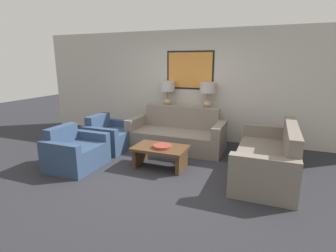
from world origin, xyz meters
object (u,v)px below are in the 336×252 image
table_lamp_right (207,91)px  armchair_near_camera (75,153)px  console_table (186,124)px  table_lamp_left (167,90)px  couch_by_side (268,159)px  coffee_table (160,153)px  couch_by_back_wall (177,135)px  decorative_bowl (162,146)px  armchair_near_back_wall (110,137)px

table_lamp_right → armchair_near_camera: 3.20m
console_table → table_lamp_left: bearing=180.0°
table_lamp_left → armchair_near_camera: bearing=-109.8°
couch_by_side → coffee_table: size_ratio=2.17×
coffee_table → console_table: bearing=92.9°
table_lamp_right → coffee_table: (-0.41, -1.85, -0.95)m
table_lamp_left → couch_by_back_wall: bearing=-53.7°
couch_by_side → armchair_near_camera: size_ratio=2.19×
decorative_bowl → couch_by_side: bearing=12.3°
couch_by_back_wall → decorative_bowl: 1.21m
table_lamp_right → armchair_near_back_wall: (-1.87, -1.30, -0.96)m
table_lamp_right → decorative_bowl: bearing=-100.5°
console_table → decorative_bowl: (0.15, -1.88, 0.02)m
table_lamp_left → couch_by_side: table_lamp_left is taller
couch_by_side → armchair_near_back_wall: (-3.32, 0.20, -0.02)m
couch_by_side → decorative_bowl: couch_by_side is taller
couch_by_side → armchair_near_back_wall: 3.32m
armchair_near_camera → couch_by_back_wall: bearing=51.5°
console_table → table_lamp_left: size_ratio=2.34×
coffee_table → armchair_near_back_wall: armchair_near_back_wall is taller
table_lamp_right → couch_by_back_wall: 1.27m
table_lamp_right → couch_by_side: bearing=-45.9°
table_lamp_left → decorative_bowl: bearing=-70.8°
couch_by_side → armchair_near_camera: couch_by_side is taller
table_lamp_right → decorative_bowl: 2.08m
armchair_near_back_wall → table_lamp_right: bearing=34.7°
couch_by_back_wall → armchair_near_camera: 2.20m
couch_by_side → armchair_near_back_wall: couch_by_side is taller
console_table → table_lamp_left: (-0.50, 0.00, 0.84)m
table_lamp_right → armchair_near_camera: table_lamp_right is taller
console_table → armchair_near_camera: bearing=-119.6°
coffee_table → couch_by_side: bearing=11.0°
table_lamp_left → decorative_bowl: 2.16m
couch_by_side → coffee_table: couch_by_side is taller
couch_by_back_wall → decorative_bowl: bearing=-82.7°
table_lamp_right → couch_by_side: table_lamp_right is taller
coffee_table → decorative_bowl: bearing=-28.2°
table_lamp_right → console_table: bearing=-180.0°
couch_by_back_wall → couch_by_side: same height
decorative_bowl → armchair_near_camera: (-1.52, -0.53, -0.14)m
coffee_table → decorative_bowl: size_ratio=2.86×
decorative_bowl → armchair_near_camera: size_ratio=0.35×
table_lamp_left → couch_by_side: size_ratio=0.31×
couch_by_side → decorative_bowl: 1.84m
table_lamp_right → couch_by_back_wall: table_lamp_right is taller
console_table → armchair_near_back_wall: size_ratio=1.57×
couch_by_back_wall → couch_by_side: 2.11m
table_lamp_right → couch_by_back_wall: bearing=-126.3°
coffee_table → decorative_bowl: 0.15m
table_lamp_right → coffee_table: 2.12m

